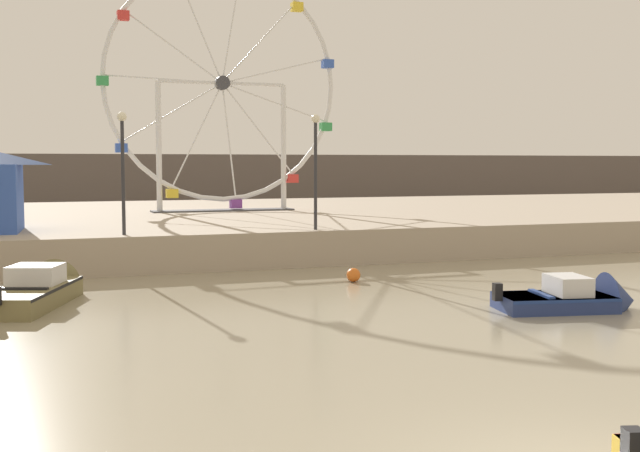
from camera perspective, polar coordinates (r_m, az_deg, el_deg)
quay_promenade at (r=40.21m, az=-11.42°, el=0.02°), size 110.00×25.68×1.30m
distant_town_skyline at (r=62.30m, az=-14.55°, el=2.95°), size 140.00×3.00×4.40m
motorboat_olive_wood at (r=23.09m, az=-19.18°, el=-4.21°), size 3.25×5.41×1.52m
motorboat_navy_blue at (r=21.59m, az=18.12°, el=-4.98°), size 3.89×2.24×1.49m
ferris_wheel_white_frame at (r=41.04m, az=-6.97°, el=9.78°), size 12.07×1.20×12.39m
promenade_lamp_near at (r=27.88m, az=-13.87°, el=4.90°), size 0.32×0.32×4.15m
promenade_lamp_far at (r=29.17m, az=-0.32°, el=5.07°), size 0.32×0.32×4.20m
mooring_buoy_orange at (r=25.25m, az=2.40°, el=-3.50°), size 0.44×0.44×0.44m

